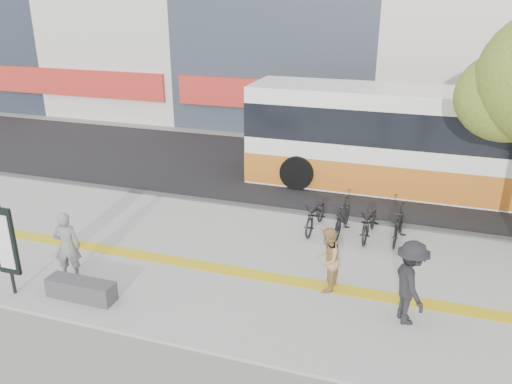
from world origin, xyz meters
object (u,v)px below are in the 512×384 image
(pedestrian_dark, at_px, (410,283))
(bench, at_px, (81,289))
(bus, at_px, (438,145))
(seated_woman, at_px, (67,246))
(signboard, at_px, (5,243))
(pedestrian_tan, at_px, (327,260))

(pedestrian_dark, bearing_deg, bench, 78.86)
(bus, relative_size, seated_woman, 7.58)
(bus, height_order, seated_woman, bus)
(signboard, bearing_deg, bus, 48.08)
(bus, relative_size, pedestrian_dark, 7.10)
(bench, relative_size, bus, 0.12)
(signboard, xyz_separation_m, seated_woman, (0.80, 0.99, -0.43))
(bench, bearing_deg, pedestrian_tan, 22.38)
(bus, xyz_separation_m, seated_woman, (-8.18, -9.02, -0.75))
(bench, distance_m, pedestrian_dark, 7.14)
(signboard, relative_size, seated_woman, 1.29)
(pedestrian_dark, bearing_deg, seated_woman, 72.76)
(bench, height_order, pedestrian_tan, pedestrian_tan)
(signboard, distance_m, seated_woman, 1.34)
(bus, distance_m, pedestrian_tan, 7.96)
(bench, bearing_deg, pedestrian_dark, 11.57)
(seated_woman, xyz_separation_m, pedestrian_dark, (7.77, 0.74, 0.06))
(signboard, bearing_deg, pedestrian_dark, 11.43)
(seated_woman, bearing_deg, pedestrian_dark, 163.26)
(signboard, distance_m, bus, 13.45)
(signboard, xyz_separation_m, pedestrian_tan, (6.73, 2.42, -0.52))
(pedestrian_tan, bearing_deg, signboard, -65.66)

